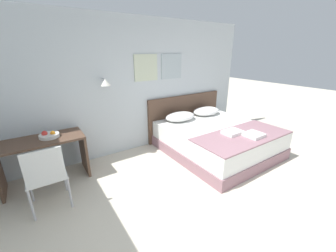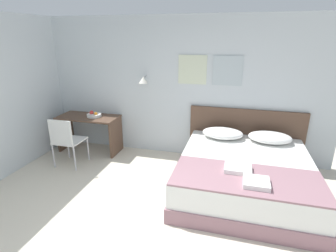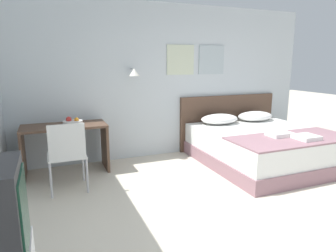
# 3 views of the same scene
# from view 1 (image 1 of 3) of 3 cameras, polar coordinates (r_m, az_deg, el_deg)

# --- Properties ---
(ground_plane) EXTENTS (24.00, 24.00, 0.00)m
(ground_plane) POSITION_cam_1_polar(r_m,az_deg,el_deg) (2.79, 20.33, -27.84)
(ground_plane) COLOR beige
(wall_back) EXTENTS (5.84, 0.31, 2.65)m
(wall_back) POSITION_cam_1_polar(r_m,az_deg,el_deg) (4.26, -10.35, 10.47)
(wall_back) COLOR silver
(wall_back) RESTS_ON ground_plane
(bed) EXTENTS (1.95, 2.10, 0.56)m
(bed) POSITION_cam_1_polar(r_m,az_deg,el_deg) (4.45, 13.34, -3.56)
(bed) COLOR gray
(bed) RESTS_ON ground_plane
(headboard) EXTENTS (2.07, 0.06, 1.03)m
(headboard) POSITION_cam_1_polar(r_m,az_deg,el_deg) (5.10, 4.77, 2.88)
(headboard) COLOR brown
(headboard) RESTS_ON ground_plane
(pillow_left) EXTENTS (0.71, 0.47, 0.18)m
(pillow_left) POSITION_cam_1_polar(r_m,az_deg,el_deg) (4.59, 3.39, 2.66)
(pillow_left) COLOR white
(pillow_left) RESTS_ON bed
(pillow_right) EXTENTS (0.71, 0.47, 0.18)m
(pillow_right) POSITION_cam_1_polar(r_m,az_deg,el_deg) (5.09, 10.55, 4.11)
(pillow_right) COLOR white
(pillow_right) RESTS_ON bed
(throw_blanket) EXTENTS (1.89, 0.84, 0.02)m
(throw_blanket) POSITION_cam_1_polar(r_m,az_deg,el_deg) (3.99, 20.02, -2.52)
(throw_blanket) COLOR gray
(throw_blanket) RESTS_ON bed
(folded_towel_near_foot) EXTENTS (0.35, 0.26, 0.06)m
(folded_towel_near_foot) POSITION_cam_1_polar(r_m,az_deg,el_deg) (3.97, 17.44, -1.66)
(folded_towel_near_foot) COLOR white
(folded_towel_near_foot) RESTS_ON throw_blanket
(folded_towel_mid_bed) EXTENTS (0.31, 0.30, 0.06)m
(folded_towel_mid_bed) POSITION_cam_1_polar(r_m,az_deg,el_deg) (3.98, 22.70, -2.25)
(folded_towel_mid_bed) COLOR white
(folded_towel_mid_bed) RESTS_ON throw_blanket
(desk) EXTENTS (1.22, 0.57, 0.75)m
(desk) POSITION_cam_1_polar(r_m,az_deg,el_deg) (3.79, -31.31, -6.29)
(desk) COLOR brown
(desk) RESTS_ON ground_plane
(desk_chair) EXTENTS (0.48, 0.48, 0.93)m
(desk_chair) POSITION_cam_1_polar(r_m,az_deg,el_deg) (3.11, -30.77, -11.30)
(desk_chair) COLOR white
(desk_chair) RESTS_ON ground_plane
(fruit_bowl) EXTENTS (0.29, 0.29, 0.12)m
(fruit_bowl) POSITION_cam_1_polar(r_m,az_deg,el_deg) (3.72, -30.10, -2.23)
(fruit_bowl) COLOR silver
(fruit_bowl) RESTS_ON desk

